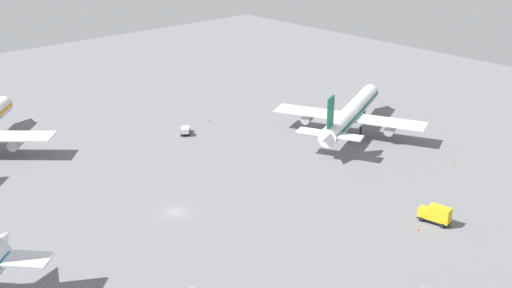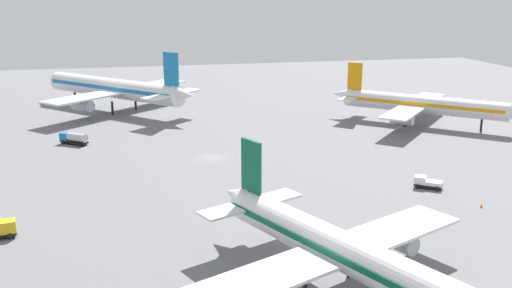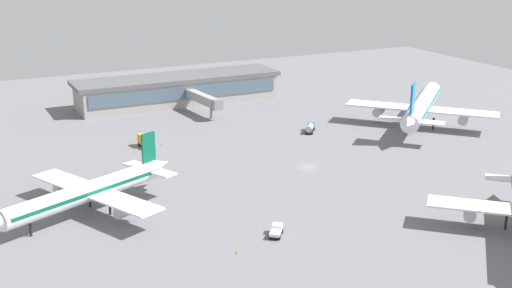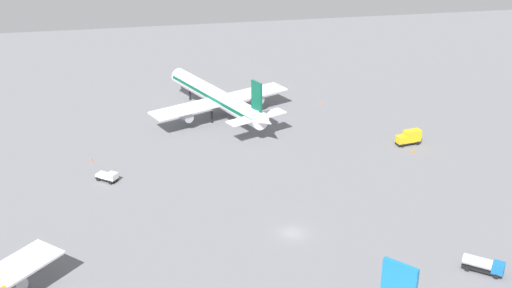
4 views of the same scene
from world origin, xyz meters
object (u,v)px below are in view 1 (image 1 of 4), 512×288
airplane_taxiing (350,114)px  safety_cone_mid_apron (418,229)px  pushback_tractor (185,130)px  safety_cone_far_side (454,161)px  catering_truck (436,214)px  safety_cone_near_gate (209,120)px

airplane_taxiing → safety_cone_mid_apron: bearing=-150.3°
pushback_tractor → safety_cone_far_side: (32.36, -52.84, -0.67)m
catering_truck → safety_cone_mid_apron: catering_truck is taller
safety_cone_near_gate → safety_cone_mid_apron: size_ratio=1.00×
pushback_tractor → safety_cone_mid_apron: bearing=38.9°
airplane_taxiing → safety_cone_far_side: bearing=-108.7°
catering_truck → safety_cone_near_gate: 69.49m
airplane_taxiing → catering_truck: bearing=-145.5°
catering_truck → safety_cone_far_side: 29.59m
airplane_taxiing → catering_truck: size_ratio=7.29×
airplane_taxiing → pushback_tractor: size_ratio=9.17×
airplane_taxiing → safety_cone_mid_apron: size_ratio=70.93×
safety_cone_near_gate → safety_cone_far_side: bearing=-68.4°
safety_cone_far_side → pushback_tractor: bearing=121.5°
airplane_taxiing → pushback_tractor: (-29.65, 25.96, -4.03)m
safety_cone_near_gate → catering_truck: bearing=-93.5°
catering_truck → pushback_tractor: catering_truck is taller
safety_cone_near_gate → safety_cone_far_side: size_ratio=1.00×
safety_cone_mid_apron → airplane_taxiing: bearing=54.2°
safety_cone_mid_apron → safety_cone_far_side: same height
pushback_tractor → safety_cone_far_side: pushback_tractor is taller
catering_truck → safety_cone_far_side: size_ratio=9.74×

